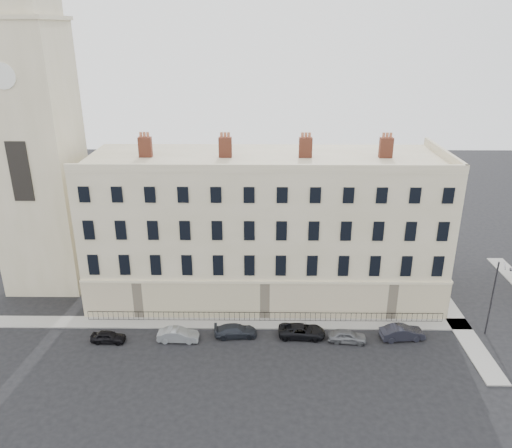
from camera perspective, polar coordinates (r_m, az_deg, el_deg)
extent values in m
plane|color=black|center=(46.30, 8.74, -14.60)|extent=(160.00, 160.00, 0.00)
cube|color=#C6B993|center=(52.76, 1.01, -0.29)|extent=(36.00, 12.00, 15.00)
cube|color=#C4B193|center=(49.71, 1.02, -8.81)|extent=(36.10, 0.18, 4.00)
cube|color=#C4B193|center=(58.07, 19.20, -5.39)|extent=(0.18, 12.10, 4.00)
cube|color=#C6B993|center=(44.69, 1.13, 6.34)|extent=(36.00, 0.35, 0.80)
cube|color=#C6B993|center=(53.57, 20.71, 7.52)|extent=(0.35, 12.00, 0.80)
cube|color=brown|center=(51.54, -12.54, 8.58)|extent=(1.30, 0.70, 2.00)
cube|color=brown|center=(50.35, -3.53, 8.75)|extent=(1.30, 0.70, 2.00)
cube|color=brown|center=(50.41, 5.68, 8.70)|extent=(1.30, 0.70, 2.00)
cube|color=brown|center=(51.73, 14.64, 8.44)|extent=(1.30, 0.70, 2.00)
cube|color=#C6B993|center=(57.67, -23.72, 6.58)|extent=(8.00, 8.00, 28.00)
cylinder|color=white|center=(52.66, -26.97, 14.84)|extent=(2.40, 0.14, 2.40)
cube|color=gray|center=(50.07, -3.66, -11.22)|extent=(48.00, 2.00, 0.12)
cube|color=gray|center=(55.96, 21.09, -8.97)|extent=(2.00, 24.00, 0.12)
cube|color=black|center=(49.77, 1.01, -10.09)|extent=(35.00, 0.04, 0.04)
cube|color=black|center=(50.25, 1.00, -10.96)|extent=(35.00, 0.04, 0.04)
imported|color=black|center=(49.09, -16.52, -12.25)|extent=(3.22, 1.40, 1.08)
imported|color=gray|center=(47.79, -8.89, -12.42)|extent=(3.82, 1.40, 1.25)
imported|color=#22262E|center=(47.93, -2.33, -12.09)|extent=(4.15, 1.98, 1.17)
imported|color=black|center=(48.00, 5.26, -12.08)|extent=(4.49, 2.24, 1.22)
imported|color=slate|center=(47.89, 10.38, -12.49)|extent=(3.64, 1.76, 1.20)
imported|color=black|center=(49.38, 16.37, -11.83)|extent=(4.25, 1.88, 1.36)
cylinder|color=#2D2C31|center=(51.44, 25.34, -7.72)|extent=(0.15, 0.15, 7.54)
cylinder|color=#2D2C31|center=(49.49, 26.55, -4.31)|extent=(0.63, 1.34, 0.09)
cube|color=#2D2C31|center=(49.13, 27.10, -4.65)|extent=(0.34, 0.50, 0.11)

